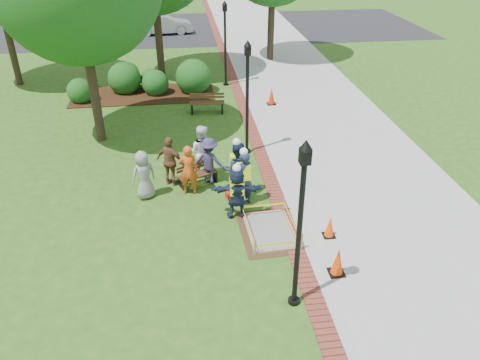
{
  "coord_description": "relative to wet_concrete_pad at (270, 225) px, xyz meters",
  "views": [
    {
      "loc": [
        -1.05,
        -10.91,
        8.08
      ],
      "look_at": [
        0.5,
        1.2,
        1.0
      ],
      "focal_mm": 35.0,
      "sensor_mm": 36.0,
      "label": 1
    }
  ],
  "objects": [
    {
      "name": "mulch_bed",
      "position": [
        -4.21,
        12.16,
        -0.21
      ],
      "size": [
        7.0,
        3.0,
        0.05
      ],
      "primitive_type": "cube",
      "color": "#381E0F",
      "rests_on": "ground"
    },
    {
      "name": "sidewalk",
      "position": [
        3.79,
        10.16,
        -0.22
      ],
      "size": [
        6.0,
        60.0,
        0.02
      ],
      "primitive_type": "cube",
      "color": "#9E9E99",
      "rests_on": "ground"
    },
    {
      "name": "lamp_near",
      "position": [
        0.04,
        -2.84,
        2.25
      ],
      "size": [
        0.28,
        0.28,
        4.26
      ],
      "color": "black",
      "rests_on": "ground"
    },
    {
      "name": "parking_lot",
      "position": [
        -1.21,
        27.16,
        -0.23
      ],
      "size": [
        36.0,
        12.0,
        0.01
      ],
      "primitive_type": "cube",
      "color": "black",
      "rests_on": "ground"
    },
    {
      "name": "shrub_a",
      "position": [
        -7.14,
        11.55,
        -0.23
      ],
      "size": [
        1.25,
        1.25,
        1.25
      ],
      "primitive_type": "sphere",
      "color": "#134513",
      "rests_on": "ground"
    },
    {
      "name": "parked_car_a",
      "position": [
        -9.84,
        25.43,
        -0.23
      ],
      "size": [
        2.61,
        5.06,
        1.59
      ],
      "primitive_type": "imported",
      "rotation": [
        0.0,
        0.0,
        1.47
      ],
      "color": "#28282B",
      "rests_on": "ground"
    },
    {
      "name": "hivis_worker_a",
      "position": [
        -0.86,
        0.92,
        0.66
      ],
      "size": [
        0.55,
        0.38,
        1.8
      ],
      "color": "#1C1F4A",
      "rests_on": "ground"
    },
    {
      "name": "ground",
      "position": [
        -1.21,
        0.16,
        -0.23
      ],
      "size": [
        100.0,
        100.0,
        0.0
      ],
      "primitive_type": "plane",
      "color": "#285116",
      "rests_on": "ground"
    },
    {
      "name": "casual_person_a",
      "position": [
        -3.65,
        2.38,
        0.58
      ],
      "size": [
        0.62,
        0.54,
        1.62
      ],
      "color": "gray",
      "rests_on": "ground"
    },
    {
      "name": "wet_concrete_pad",
      "position": [
        0.0,
        0.0,
        0.0
      ],
      "size": [
        1.81,
        2.38,
        0.55
      ],
      "color": "#47331E",
      "rests_on": "ground"
    },
    {
      "name": "cone_back",
      "position": [
        1.62,
        -0.43,
        0.09
      ],
      "size": [
        0.34,
        0.34,
        0.68
      ],
      "color": "black",
      "rests_on": "ground"
    },
    {
      "name": "cone_front",
      "position": [
        1.35,
        -1.99,
        0.15
      ],
      "size": [
        0.4,
        0.4,
        0.8
      ],
      "color": "black",
      "rests_on": "ground"
    },
    {
      "name": "shrub_c",
      "position": [
        -3.59,
        12.2,
        -0.23
      ],
      "size": [
        1.33,
        1.33,
        1.33
      ],
      "primitive_type": "sphere",
      "color": "#134513",
      "rests_on": "ground"
    },
    {
      "name": "bench_far",
      "position": [
        -1.2,
        9.4,
        0.04
      ],
      "size": [
        1.61,
        0.64,
        0.85
      ],
      "color": "brown",
      "rests_on": "ground"
    },
    {
      "name": "lamp_far",
      "position": [
        0.04,
        13.16,
        2.25
      ],
      "size": [
        0.28,
        0.28,
        4.26
      ],
      "color": "black",
      "rests_on": "ground"
    },
    {
      "name": "toolbox",
      "position": [
        -0.86,
        1.98,
        -0.12
      ],
      "size": [
        0.49,
        0.35,
        0.22
      ],
      "primitive_type": "cube",
      "rotation": [
        0.0,
        0.0,
        0.27
      ],
      "color": "#B7190E",
      "rests_on": "ground"
    },
    {
      "name": "casual_person_e",
      "position": [
        -1.53,
        3.05,
        0.59
      ],
      "size": [
        0.62,
        0.52,
        1.64
      ],
      "color": "#302D4F",
      "rests_on": "ground"
    },
    {
      "name": "lamp_mid",
      "position": [
        0.04,
        5.16,
        2.25
      ],
      "size": [
        0.28,
        0.28,
        4.26
      ],
      "color": "black",
      "rests_on": "ground"
    },
    {
      "name": "casual_person_b",
      "position": [
        -2.23,
        2.45,
        0.62
      ],
      "size": [
        0.58,
        0.41,
        1.72
      ],
      "color": "#C74A17",
      "rests_on": "ground"
    },
    {
      "name": "bench_near",
      "position": [
        -1.93,
        2.95,
        -0.0
      ],
      "size": [
        1.41,
        0.94,
        0.73
      ],
      "color": "brown",
      "rests_on": "ground"
    },
    {
      "name": "hivis_worker_c",
      "position": [
        -0.72,
        2.11,
        0.77
      ],
      "size": [
        0.65,
        0.46,
        2.04
      ],
      "color": "#1A2243",
      "rests_on": "ground"
    },
    {
      "name": "shrub_b",
      "position": [
        -5.13,
        12.69,
        -0.23
      ],
      "size": [
        1.66,
        1.66,
        1.66
      ],
      "primitive_type": "sphere",
      "color": "#134513",
      "rests_on": "ground"
    },
    {
      "name": "shrub_d",
      "position": [
        -1.67,
        12.31,
        -0.23
      ],
      "size": [
        1.8,
        1.8,
        1.8
      ],
      "primitive_type": "sphere",
      "color": "#134513",
      "rests_on": "ground"
    },
    {
      "name": "shrub_e",
      "position": [
        -3.86,
        13.22,
        -0.23
      ],
      "size": [
        1.1,
        1.1,
        1.1
      ],
      "primitive_type": "sphere",
      "color": "#134513",
      "rests_on": "ground"
    },
    {
      "name": "casual_person_d",
      "position": [
        -2.81,
        3.08,
        0.63
      ],
      "size": [
        0.66,
        0.6,
        1.73
      ],
      "color": "brown",
      "rests_on": "ground"
    },
    {
      "name": "hivis_worker_b",
      "position": [
        -0.57,
        1.58,
        0.73
      ],
      "size": [
        0.69,
        0.61,
        1.96
      ],
      "color": "#1D264B",
      "rests_on": "ground"
    },
    {
      "name": "cone_far",
      "position": [
        1.91,
        10.03,
        0.15
      ],
      "size": [
        0.41,
        0.41,
        0.8
      ],
      "color": "black",
      "rests_on": "ground"
    },
    {
      "name": "brick_edging",
      "position": [
        0.54,
        10.16,
        -0.22
      ],
      "size": [
        0.5,
        60.0,
        0.03
      ],
      "primitive_type": "cube",
      "color": "maroon",
      "rests_on": "ground"
    },
    {
      "name": "casual_person_c",
      "position": [
        -1.75,
        3.57,
        0.7
      ],
      "size": [
        0.69,
        0.55,
        1.88
      ],
      "color": "white",
      "rests_on": "ground"
    },
    {
      "name": "parked_car_b",
      "position": [
        -3.38,
        25.4,
        -0.23
      ],
      "size": [
        2.51,
        4.86,
        1.52
      ],
      "primitive_type": "imported",
      "rotation": [
        0.0,
        0.0,
        1.67
      ],
      "color": "#BABBBF",
      "rests_on": "ground"
    }
  ]
}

